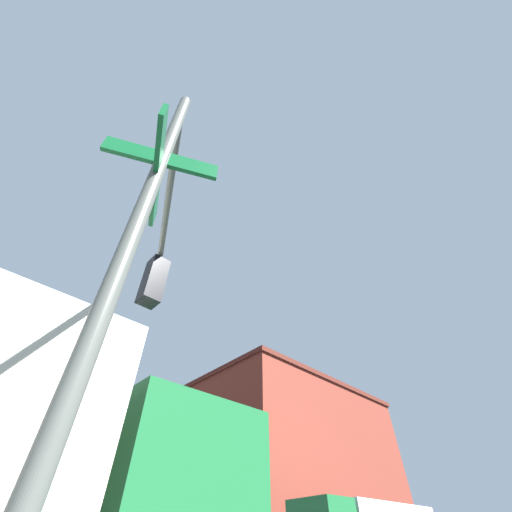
{
  "coord_description": "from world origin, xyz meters",
  "views": [
    {
      "loc": [
        -7.72,
        -8.18,
        1.19
      ],
      "look_at": [
        -6.47,
        -6.84,
        2.94
      ],
      "focal_mm": 22.31,
      "sensor_mm": 36.0,
      "label": 1
    }
  ],
  "objects": [
    {
      "name": "traffic_signal_near",
      "position": [
        -6.83,
        -5.48,
        3.61
      ],
      "size": [
        1.67,
        2.94,
        5.13
      ],
      "color": "#474C47",
      "rests_on": "ground_plane"
    },
    {
      "name": "traffic_signal_far",
      "position": [
        5.44,
        6.19,
        3.72
      ],
      "size": [
        2.91,
        1.98,
        5.24
      ],
      "color": "#474C47",
      "rests_on": "ground_plane"
    },
    {
      "name": "building_brick",
      "position": [
        17.08,
        16.38,
        6.54
      ],
      "size": [
        18.45,
        17.06,
        13.08
      ],
      "color": "maroon",
      "rests_on": "ground_plane"
    }
  ]
}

